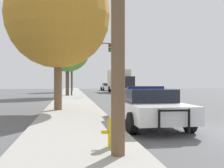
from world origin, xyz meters
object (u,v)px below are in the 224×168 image
traffic_light (87,57)px  car_background_distant (107,87)px  police_car (147,106)px  fire_hydrant (113,130)px  tree_sidewalk_far (72,58)px  tree_sidewalk_near (58,16)px  box_truck (120,80)px  tree_sidewalk_mid (67,49)px

traffic_light → car_background_distant: size_ratio=1.39×
police_car → traffic_light: size_ratio=0.89×
traffic_light → fire_hydrant: bearing=-92.0°
police_car → traffic_light: (-1.02, 20.15, 3.48)m
police_car → fire_hydrant: (-1.84, -3.69, -0.23)m
tree_sidewalk_far → fire_hydrant: bearing=-88.9°
tree_sidewalk_near → tree_sidewalk_far: 29.63m
traffic_light → tree_sidewalk_near: 15.39m
traffic_light → tree_sidewalk_near: size_ratio=0.75×
car_background_distant → box_truck: (0.72, -8.85, 1.06)m
police_car → tree_sidewalk_mid: (-3.11, 20.26, 4.33)m
box_truck → tree_sidewalk_far: size_ratio=0.98×
box_truck → fire_hydrant: bearing=75.8°
fire_hydrant → tree_sidewalk_near: size_ratio=0.09×
traffic_light → box_truck: (5.44, 10.55, -2.43)m
police_car → box_truck: bearing=-98.5°
traffic_light → tree_sidewalk_far: (-1.55, 14.44, 1.06)m
police_car → traffic_light: 20.47m
traffic_light → tree_sidewalk_near: bearing=-99.0°
traffic_light → tree_sidewalk_near: (-2.41, -15.17, 0.83)m
tree_sidewalk_mid → box_truck: bearing=54.2°
police_car → tree_sidewalk_near: (-3.43, 4.98, 4.31)m
police_car → traffic_light: traffic_light is taller
box_truck → police_car: bearing=78.0°
fire_hydrant → tree_sidewalk_mid: tree_sidewalk_mid is taller
fire_hydrant → box_truck: 34.98m
police_car → car_background_distant: size_ratio=1.24×
tree_sidewalk_near → fire_hydrant: bearing=-79.6°
box_truck → tree_sidewalk_mid: (-7.52, -10.44, 3.29)m
tree_sidewalk_mid → tree_sidewalk_far: (0.53, 14.33, 0.20)m
box_truck → tree_sidewalk_near: bearing=69.2°
box_truck → tree_sidewalk_mid: size_ratio=0.94×
fire_hydrant → tree_sidewalk_near: bearing=100.4°
box_truck → traffic_light: bearing=58.9°
traffic_light → box_truck: bearing=62.7°
fire_hydrant → box_truck: size_ratio=0.10×
police_car → car_background_distant: bearing=-95.7°
police_car → box_truck: 31.04m
fire_hydrant → tree_sidewalk_mid: bearing=93.0°
car_background_distant → box_truck: size_ratio=0.60×
traffic_light → tree_sidewalk_mid: size_ratio=0.78×
fire_hydrant → tree_sidewalk_far: size_ratio=0.10×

